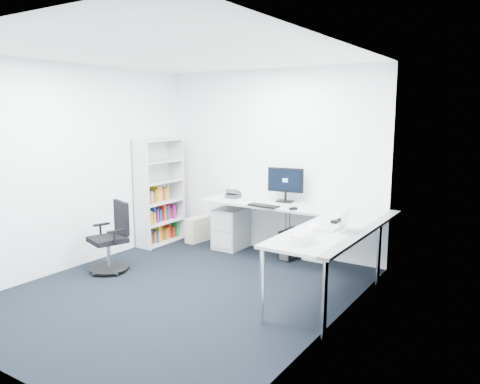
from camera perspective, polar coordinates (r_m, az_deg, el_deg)
The scene contains 21 objects.
ground at distance 5.63m, azimuth -7.27°, elevation -11.98°, with size 4.20×4.20×0.00m, color black.
ceiling at distance 5.28m, azimuth -7.91°, elevation 16.44°, with size 4.20×4.20×0.00m, color white.
wall_back at distance 7.00m, azimuth 3.65°, elevation 3.74°, with size 3.60×0.02×2.70m, color white.
wall_left at distance 6.59m, azimuth -19.59°, elevation 2.83°, with size 0.02×4.20×2.70m, color white.
wall_right at distance 4.35m, azimuth 10.79°, elevation -0.01°, with size 0.02×4.20×2.70m, color white.
l_desk at distance 6.31m, azimuth 4.80°, elevation -5.70°, with size 2.75×1.54×0.80m, color #B1B3B3, non-canonical shape.
drawer_pedestal at distance 7.23m, azimuth -1.12°, elevation -4.44°, with size 0.41×0.50×0.62m, color #B1B3B3.
bookshelf at distance 7.50m, azimuth -9.76°, elevation 0.02°, with size 0.32×0.83×1.67m, color silver, non-canonical shape.
task_chair at distance 6.36m, azimuth -15.85°, elevation -5.37°, with size 0.52×0.52×0.92m, color black, non-canonical shape.
black_pc_tower at distance 6.79m, azimuth 6.25°, elevation -6.31°, with size 0.19×0.43×0.42m, color black.
beige_pc_tower at distance 7.65m, azimuth -5.16°, elevation -4.55°, with size 0.19×0.42×0.40m, color beige.
power_strip at distance 6.73m, azimuth 9.09°, elevation -8.18°, with size 0.38×0.06×0.04m, color white.
monitor at distance 6.70m, azimuth 5.53°, elevation 0.92°, with size 0.53×0.17×0.51m, color black, non-canonical shape.
black_keyboard at distance 6.40m, azimuth 2.89°, elevation -1.67°, with size 0.44×0.16×0.02m, color black.
mouse at distance 6.20m, azimuth 6.52°, elevation -2.04°, with size 0.06×0.10×0.03m, color black.
desk_phone at distance 7.03m, azimuth -0.82°, elevation -0.18°, with size 0.19×0.19×0.13m, color #2C2C2F, non-canonical shape.
laptop at distance 5.24m, azimuth 10.63°, elevation -3.21°, with size 0.32×0.31×0.23m, color silver, non-canonical shape.
white_keyboard at distance 5.26m, azimuth 8.65°, elevation -4.29°, with size 0.12×0.42×0.01m, color white.
headphones at distance 5.60m, azimuth 11.84°, elevation -3.33°, with size 0.13×0.21×0.06m, color black, non-canonical shape.
orange_fruit at distance 4.99m, azimuth 7.70°, elevation -4.70°, with size 0.07×0.07×0.07m, color #F65D15.
tissue_box at distance 4.67m, azimuth 7.63°, elevation -5.59°, with size 0.13×0.25×0.09m, color white.
Camera 1 is at (3.41, -3.98, 2.06)m, focal length 35.00 mm.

